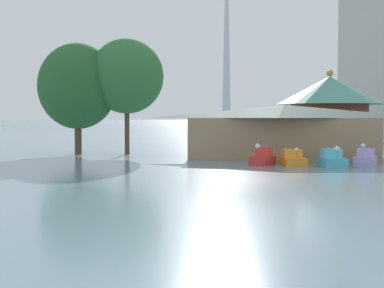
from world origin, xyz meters
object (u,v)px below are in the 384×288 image
at_px(pedal_boat_red, 263,158).
at_px(boathouse, 284,131).
at_px(pedal_boat_lavender, 365,159).
at_px(shoreline_tree_tall_left, 78,86).
at_px(green_roof_pavilion, 329,109).
at_px(shoreline_tree_mid, 127,76).
at_px(pedal_boat_cyan, 332,160).
at_px(pedal_boat_orange, 293,159).

distance_m(pedal_boat_red, boathouse, 6.40).
height_order(pedal_boat_lavender, shoreline_tree_tall_left, shoreline_tree_tall_left).
xyz_separation_m(pedal_boat_lavender, green_roof_pavilion, (-3.31, 13.75, 3.97)).
height_order(pedal_boat_lavender, shoreline_tree_mid, shoreline_tree_mid).
height_order(green_roof_pavilion, shoreline_tree_tall_left, shoreline_tree_tall_left).
bearing_deg(boathouse, pedal_boat_lavender, -35.65).
distance_m(green_roof_pavilion, shoreline_tree_mid, 20.56).
bearing_deg(pedal_boat_red, green_roof_pavilion, 178.35).
height_order(pedal_boat_cyan, green_roof_pavilion, green_roof_pavilion).
bearing_deg(pedal_boat_red, pedal_boat_lavender, 113.66).
bearing_deg(green_roof_pavilion, shoreline_tree_mid, -164.65).
bearing_deg(pedal_boat_cyan, shoreline_tree_tall_left, -126.53).
bearing_deg(green_roof_pavilion, pedal_boat_cyan, -86.49).
bearing_deg(green_roof_pavilion, boathouse, -110.59).
xyz_separation_m(pedal_boat_red, pedal_boat_orange, (2.24, 0.46, -0.08)).
height_order(green_roof_pavilion, shoreline_tree_mid, shoreline_tree_mid).
xyz_separation_m(boathouse, shoreline_tree_mid, (-16.21, 3.59, 5.32)).
relative_size(pedal_boat_red, shoreline_tree_mid, 0.22).
bearing_deg(pedal_boat_lavender, pedal_boat_cyan, -50.56).
height_order(boathouse, shoreline_tree_tall_left, shoreline_tree_tall_left).
bearing_deg(shoreline_tree_tall_left, pedal_boat_cyan, -18.40).
distance_m(pedal_boat_red, shoreline_tree_tall_left, 22.64).
distance_m(pedal_boat_red, shoreline_tree_mid, 19.46).
bearing_deg(pedal_boat_orange, shoreline_tree_tall_left, -129.19).
xyz_separation_m(pedal_boat_orange, pedal_boat_cyan, (2.97, -0.51, 0.05)).
relative_size(pedal_boat_red, boathouse, 0.15).
xyz_separation_m(pedal_boat_orange, shoreline_tree_tall_left, (-22.33, 7.91, 6.33)).
xyz_separation_m(boathouse, shoreline_tree_tall_left, (-21.01, 2.33, 4.33)).
height_order(pedal_boat_orange, shoreline_tree_tall_left, shoreline_tree_tall_left).
distance_m(pedal_boat_red, pedal_boat_cyan, 5.21).
xyz_separation_m(pedal_boat_cyan, green_roof_pavilion, (-0.92, 15.04, 3.98)).
bearing_deg(boathouse, green_roof_pavilion, 69.41).
bearing_deg(pedal_boat_lavender, pedal_boat_orange, -70.72).
relative_size(pedal_boat_lavender, shoreline_tree_tall_left, 0.23).
relative_size(pedal_boat_cyan, pedal_boat_lavender, 1.30).
bearing_deg(pedal_boat_orange, pedal_boat_red, -98.01).
height_order(pedal_boat_orange, boathouse, boathouse).
distance_m(pedal_boat_red, green_roof_pavilion, 16.09).
bearing_deg(green_roof_pavilion, shoreline_tree_tall_left, -164.79).
bearing_deg(pedal_boat_lavender, shoreline_tree_tall_left, -93.53).
bearing_deg(shoreline_tree_mid, pedal_boat_cyan, -25.26).
distance_m(pedal_boat_orange, green_roof_pavilion, 15.22).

